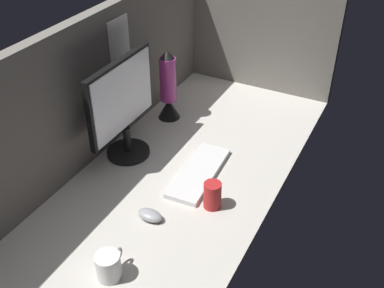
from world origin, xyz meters
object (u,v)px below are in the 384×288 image
(monitor, at_px, (123,105))
(mug_red_plastic, at_px, (212,195))
(mug_ceramic_white, at_px, (109,266))
(mouse, at_px, (150,215))
(lava_lamp, at_px, (168,90))
(keyboard, at_px, (199,172))

(monitor, distance_m, mug_red_plastic, 0.51)
(mug_red_plastic, relative_size, mug_ceramic_white, 0.94)
(mouse, relative_size, mug_ceramic_white, 0.86)
(monitor, relative_size, mouse, 4.41)
(mug_red_plastic, bearing_deg, mug_ceramic_white, 161.21)
(mouse, xyz_separation_m, lava_lamp, (0.63, 0.28, 0.13))
(mug_red_plastic, xyz_separation_m, lava_lamp, (0.47, 0.45, 0.09))
(mug_ceramic_white, bearing_deg, lava_lamp, 18.40)
(mug_ceramic_white, bearing_deg, monitor, 29.08)
(mouse, bearing_deg, keyboard, -6.06)
(keyboard, bearing_deg, lava_lamp, 40.90)
(mouse, relative_size, lava_lamp, 0.28)
(monitor, bearing_deg, mouse, -135.04)
(keyboard, xyz_separation_m, lava_lamp, (0.33, 0.32, 0.13))
(monitor, bearing_deg, mug_red_plastic, -106.25)
(keyboard, height_order, mug_ceramic_white, mug_ceramic_white)
(monitor, height_order, keyboard, monitor)
(monitor, distance_m, mouse, 0.47)
(mug_ceramic_white, relative_size, lava_lamp, 0.33)
(monitor, xyz_separation_m, keyboard, (0.01, -0.34, -0.22))
(monitor, height_order, mouse, monitor)
(mug_ceramic_white, height_order, lava_lamp, lava_lamp)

